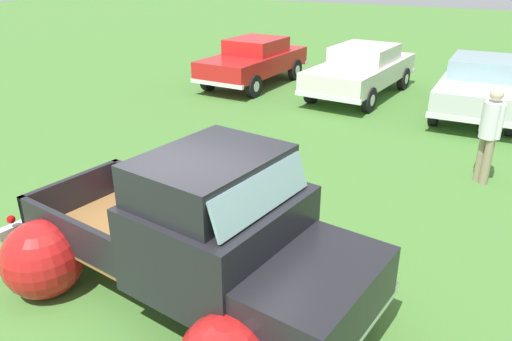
{
  "coord_description": "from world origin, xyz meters",
  "views": [
    {
      "loc": [
        3.14,
        -3.89,
        3.74
      ],
      "look_at": [
        0.0,
        1.9,
        0.88
      ],
      "focal_mm": 34.56,
      "sensor_mm": 36.0,
      "label": 1
    }
  ],
  "objects_px": {
    "show_car_0": "(254,60)",
    "spectator_0": "(490,129)",
    "vintage_pickup_truck": "(203,248)",
    "show_car_1": "(362,69)",
    "show_car_2": "(481,84)"
  },
  "relations": [
    {
      "from": "vintage_pickup_truck",
      "to": "spectator_0",
      "type": "xyz_separation_m",
      "value": [
        2.46,
        5.22,
        0.24
      ]
    },
    {
      "from": "show_car_0",
      "to": "spectator_0",
      "type": "height_order",
      "value": "spectator_0"
    },
    {
      "from": "show_car_0",
      "to": "show_car_2",
      "type": "relative_size",
      "value": 0.95
    },
    {
      "from": "show_car_0",
      "to": "show_car_2",
      "type": "xyz_separation_m",
      "value": [
        6.6,
        -0.08,
        0.0
      ]
    },
    {
      "from": "show_car_0",
      "to": "spectator_0",
      "type": "bearing_deg",
      "value": 59.71
    },
    {
      "from": "vintage_pickup_truck",
      "to": "show_car_0",
      "type": "relative_size",
      "value": 1.14
    },
    {
      "from": "show_car_0",
      "to": "show_car_2",
      "type": "bearing_deg",
      "value": 91.59
    },
    {
      "from": "show_car_1",
      "to": "show_car_2",
      "type": "bearing_deg",
      "value": 87.85
    },
    {
      "from": "vintage_pickup_truck",
      "to": "spectator_0",
      "type": "relative_size",
      "value": 2.77
    },
    {
      "from": "vintage_pickup_truck",
      "to": "show_car_1",
      "type": "xyz_separation_m",
      "value": [
        -1.32,
        10.08,
        0.03
      ]
    },
    {
      "from": "show_car_0",
      "to": "spectator_0",
      "type": "xyz_separation_m",
      "value": [
        7.15,
        -4.56,
        0.22
      ]
    },
    {
      "from": "vintage_pickup_truck",
      "to": "show_car_2",
      "type": "bearing_deg",
      "value": 86.15
    },
    {
      "from": "vintage_pickup_truck",
      "to": "show_car_0",
      "type": "distance_m",
      "value": 10.85
    },
    {
      "from": "vintage_pickup_truck",
      "to": "show_car_1",
      "type": "bearing_deg",
      "value": 104.71
    },
    {
      "from": "vintage_pickup_truck",
      "to": "show_car_1",
      "type": "distance_m",
      "value": 10.16
    }
  ]
}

